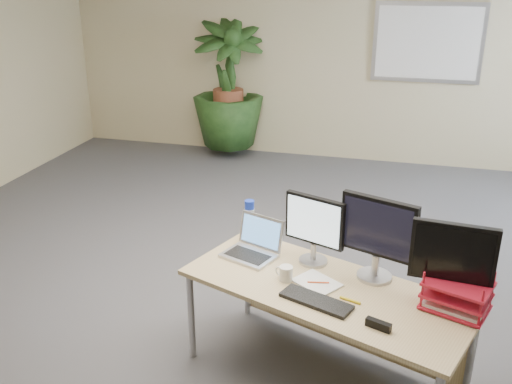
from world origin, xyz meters
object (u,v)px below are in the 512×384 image
(floor_plant, at_px, (228,101))
(laptop, at_px, (254,246))
(monitor_right, at_px, (378,233))
(monitor_left, at_px, (314,226))
(desk, at_px, (332,300))

(floor_plant, height_order, laptop, floor_plant)
(floor_plant, relative_size, monitor_right, 2.88)
(monitor_left, distance_m, monitor_right, 0.41)
(laptop, bearing_deg, desk, -20.94)
(desk, xyz_separation_m, laptop, (-0.55, 0.21, 0.19))
(desk, relative_size, laptop, 4.50)
(monitor_right, distance_m, laptop, 0.83)
(monitor_left, xyz_separation_m, monitor_right, (0.39, -0.10, 0.04))
(floor_plant, height_order, monitor_right, floor_plant)
(desk, height_order, floor_plant, floor_plant)
(desk, bearing_deg, floor_plant, 115.55)
(floor_plant, xyz_separation_m, monitor_right, (2.18, -3.98, 0.20))
(desk, distance_m, monitor_right, 0.50)
(desk, distance_m, monitor_left, 0.47)
(laptop, bearing_deg, monitor_right, -8.08)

